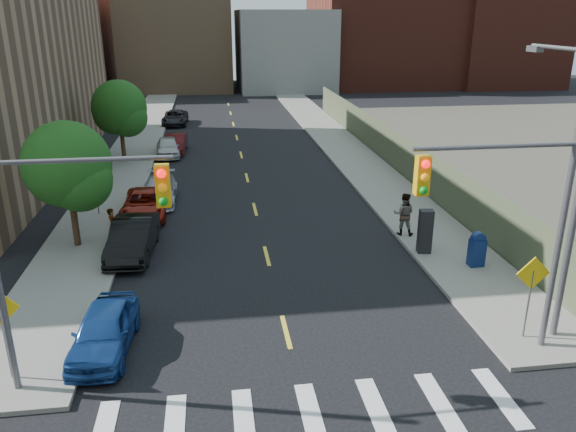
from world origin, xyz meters
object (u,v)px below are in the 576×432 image
object	(u,v)px
parked_car_black	(133,238)
pedestrian_east	(404,214)
parked_car_grey	(175,118)
mailbox	(477,249)
parked_car_maroon	(176,143)
parked_car_red	(145,204)
payphone	(425,231)
parked_car_white	(168,147)
pedestrian_west	(113,225)
parked_car_blue	(104,330)
parked_car_silver	(159,190)

from	to	relation	value
parked_car_black	pedestrian_east	xyz separation A→B (m)	(11.80, 0.31, 0.36)
parked_car_grey	mailbox	distance (m)	35.46
parked_car_maroon	pedestrian_east	distance (m)	21.22
parked_car_red	payphone	size ratio (longest dim) A/B	2.50
parked_car_white	parked_car_grey	world-z (taller)	parked_car_white
parked_car_maroon	pedestrian_west	bearing A→B (deg)	-92.65
parked_car_black	pedestrian_west	size ratio (longest dim) A/B	2.97
parked_car_blue	mailbox	world-z (taller)	mailbox
parked_car_red	pedestrian_east	world-z (taller)	pedestrian_east
payphone	pedestrian_east	bearing A→B (deg)	104.13
mailbox	payphone	xyz separation A→B (m)	(-1.55, 1.55, 0.24)
parked_car_red	parked_car_grey	distance (m)	24.76
parked_car_blue	payphone	distance (m)	13.19
parked_car_silver	pedestrian_east	bearing A→B (deg)	-30.62
parked_car_black	mailbox	world-z (taller)	mailbox
parked_car_red	parked_car_grey	bearing A→B (deg)	89.67
parked_car_maroon	pedestrian_east	size ratio (longest dim) A/B	2.09
parked_car_grey	payphone	world-z (taller)	payphone
parked_car_blue	pedestrian_east	size ratio (longest dim) A/B	2.06
parked_car_maroon	parked_car_grey	size ratio (longest dim) A/B	0.88
parked_car_black	parked_car_silver	bearing A→B (deg)	89.16
parked_car_red	parked_car_blue	bearing A→B (deg)	-89.81
payphone	parked_car_white	bearing A→B (deg)	129.74
parked_car_black	parked_car_maroon	size ratio (longest dim) A/B	1.14
pedestrian_west	pedestrian_east	world-z (taller)	pedestrian_east
parked_car_grey	payphone	xyz separation A→B (m)	(11.75, -31.32, 0.44)
parked_car_white	pedestrian_west	distance (m)	16.28
mailbox	parked_car_maroon	bearing A→B (deg)	117.42
parked_car_red	pedestrian_east	distance (m)	12.63
parked_car_black	parked_car_red	bearing A→B (deg)	93.40
parked_car_white	parked_car_black	bearing A→B (deg)	-94.92
mailbox	payphone	distance (m)	2.21
parked_car_black	mailbox	size ratio (longest dim) A/B	3.27
parked_car_silver	parked_car_black	bearing A→B (deg)	-94.30
parked_car_white	pedestrian_west	bearing A→B (deg)	-98.42
parked_car_blue	parked_car_grey	size ratio (longest dim) A/B	0.87
parked_car_white	pedestrian_east	distance (m)	20.54
parked_car_silver	payphone	bearing A→B (deg)	-37.26
parked_car_silver	parked_car_maroon	xyz separation A→B (m)	(0.31, 11.47, 0.03)
parked_car_maroon	pedestrian_west	xyz separation A→B (m)	(-1.81, -17.33, 0.26)
parked_car_black	parked_car_white	size ratio (longest dim) A/B	1.15
parked_car_black	mailbox	bearing A→B (deg)	-10.16
parked_car_blue	pedestrian_east	xyz separation A→B (m)	(11.80, 7.51, 0.44)
mailbox	pedestrian_west	bearing A→B (deg)	160.13
payphone	parked_car_blue	bearing A→B (deg)	-147.21
pedestrian_west	payphone	bearing A→B (deg)	-96.84
parked_car_maroon	mailbox	bearing A→B (deg)	-56.40
parked_car_silver	mailbox	bearing A→B (deg)	-38.27
parked_car_blue	pedestrian_east	distance (m)	13.99
parked_car_white	pedestrian_east	xyz separation A→B (m)	(11.44, -17.06, 0.44)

